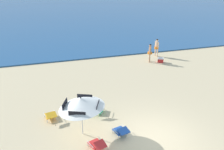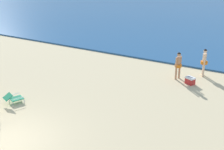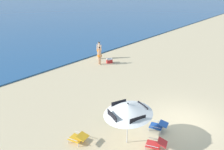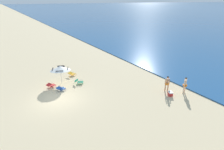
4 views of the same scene
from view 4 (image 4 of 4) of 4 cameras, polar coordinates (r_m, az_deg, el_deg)
ground_plane at (r=17.31m, az=-16.30°, el=-7.30°), size 800.00×800.00×0.00m
beach_umbrella_striped_main at (r=19.74m, az=-15.97°, el=2.06°), size 2.75×2.73×2.08m
lounge_chair_under_umbrella at (r=19.63m, az=-18.61°, el=-2.99°), size 0.79×1.00×0.51m
lounge_chair_beside_umbrella at (r=21.95m, az=-12.51°, el=0.44°), size 0.70×0.95×0.49m
lounge_chair_facing_sea at (r=18.60m, az=-15.81°, el=-4.08°), size 0.73×0.96×0.49m
lounge_chair_spare_folded at (r=19.72m, az=-10.36°, el=-2.02°), size 0.86×1.03×0.52m
person_standing_near_shore at (r=18.42m, az=16.94°, el=-2.29°), size 0.39×0.44×1.58m
person_standing_beside at (r=18.59m, az=21.99°, el=-2.68°), size 0.40×0.47×1.63m
cooler_box at (r=17.96m, az=17.82°, el=-5.61°), size 0.60×0.53×0.43m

